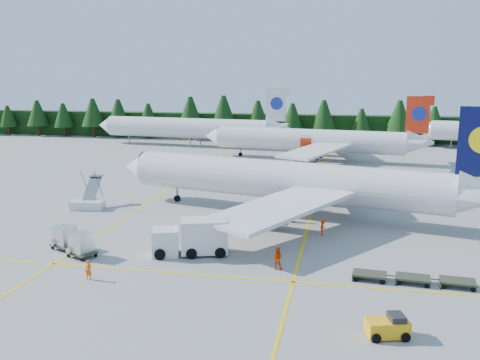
% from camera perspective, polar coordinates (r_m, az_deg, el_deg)
% --- Properties ---
extents(ground, '(320.00, 320.00, 0.00)m').
position_cam_1_polar(ground, '(48.03, -0.79, -7.65)').
color(ground, gray).
rests_on(ground, ground).
extents(taxi_stripe_a, '(0.25, 120.00, 0.01)m').
position_cam_1_polar(taxi_stripe_a, '(70.32, -8.56, -1.62)').
color(taxi_stripe_a, yellow).
rests_on(taxi_stripe_a, ground).
extents(taxi_stripe_b, '(0.25, 120.00, 0.01)m').
position_cam_1_polar(taxi_stripe_b, '(66.36, 7.93, -2.38)').
color(taxi_stripe_b, yellow).
rests_on(taxi_stripe_b, ground).
extents(taxi_stripe_cross, '(80.00, 0.25, 0.01)m').
position_cam_1_polar(taxi_stripe_cross, '(42.54, -2.51, -10.22)').
color(taxi_stripe_cross, yellow).
rests_on(taxi_stripe_cross, ground).
extents(treeline_hedge, '(220.00, 4.00, 6.00)m').
position_cam_1_polar(treeline_hedge, '(127.38, 6.99, 5.58)').
color(treeline_hedge, black).
rests_on(treeline_hedge, ground).
extents(airliner_navy, '(42.47, 34.53, 12.56)m').
position_cam_1_polar(airliner_navy, '(60.17, 3.94, -0.04)').
color(airliner_navy, silver).
rests_on(airliner_navy, ground).
extents(airliner_red, '(40.51, 33.13, 11.82)m').
position_cam_1_polar(airliner_red, '(98.37, 6.89, 4.22)').
color(airliner_red, silver).
rests_on(airliner_red, ground).
extents(airliner_far_left, '(43.50, 9.02, 12.67)m').
position_cam_1_polar(airliner_far_left, '(117.41, -6.34, 5.59)').
color(airliner_far_left, silver).
rests_on(airliner_far_left, ground).
extents(airstairs, '(3.98, 5.40, 3.40)m').
position_cam_1_polar(airstairs, '(65.16, -15.87, -2.30)').
color(airstairs, silver).
rests_on(airstairs, ground).
extents(service_truck, '(6.90, 4.09, 3.14)m').
position_cam_1_polar(service_truck, '(47.09, -5.31, -6.10)').
color(service_truck, white).
rests_on(service_truck, ground).
extents(baggage_tug, '(2.77, 1.96, 1.34)m').
position_cam_1_polar(baggage_tug, '(34.52, 15.54, -14.82)').
color(baggage_tug, '#F0A50D').
rests_on(baggage_tug, ground).
extents(dolly_train, '(9.06, 2.01, 0.15)m').
position_cam_1_polar(dolly_train, '(43.05, 17.97, -9.85)').
color(dolly_train, '#323728').
rests_on(dolly_train, ground).
extents(uld_pair, '(5.32, 4.25, 1.78)m').
position_cam_1_polar(uld_pair, '(49.56, -17.39, -6.12)').
color(uld_pair, '#323728').
rests_on(uld_pair, ground).
extents(crew_a, '(0.58, 0.39, 1.55)m').
position_cam_1_polar(crew_a, '(43.21, -15.86, -9.22)').
color(crew_a, '#FA5605').
rests_on(crew_a, ground).
extents(crew_b, '(0.94, 0.75, 1.89)m').
position_cam_1_polar(crew_b, '(43.74, 3.98, -8.31)').
color(crew_b, '#D94104').
rests_on(crew_b, ground).
extents(crew_c, '(0.59, 0.74, 1.55)m').
position_cam_1_polar(crew_c, '(53.10, 8.82, -5.04)').
color(crew_c, '#FF3305').
rests_on(crew_c, ground).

